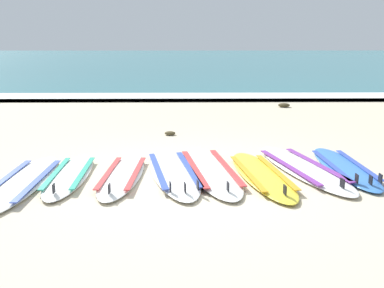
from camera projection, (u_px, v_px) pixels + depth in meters
ground_plane at (198, 180)px, 5.59m from camera, size 80.00×80.00×0.00m
sea at (188, 58)px, 41.77m from camera, size 80.00×60.00×0.10m
wave_foam_strip at (191, 97)px, 13.29m from camera, size 80.00×1.36×0.11m
surfboard_0 at (22, 182)px, 5.42m from camera, size 0.60×2.37×0.18m
surfboard_1 at (70, 175)px, 5.69m from camera, size 0.57×2.02×0.18m
surfboard_2 at (122, 175)px, 5.69m from camera, size 0.59×2.04×0.18m
surfboard_3 at (173, 171)px, 5.84m from camera, size 1.00×2.44×0.18m
surfboard_4 at (210, 169)px, 5.93m from camera, size 1.01×2.57×0.18m
surfboard_5 at (261, 174)px, 5.72m from camera, size 0.85×2.29×0.18m
surfboard_6 at (302, 167)px, 6.02m from camera, size 1.18×2.55×0.18m
surfboard_7 at (344, 167)px, 6.05m from camera, size 0.58×2.17×0.18m
seaweed_clump_near_shoreline at (170, 133)px, 8.24m from camera, size 0.21×0.17×0.07m
seaweed_clump_mid_sand at (284, 105)px, 11.67m from camera, size 0.32×0.26×0.11m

